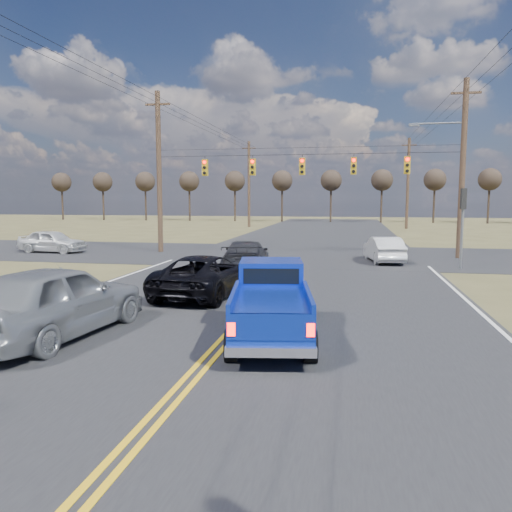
% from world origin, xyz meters
% --- Properties ---
extents(ground, '(160.00, 160.00, 0.00)m').
position_xyz_m(ground, '(0.00, 0.00, 0.00)').
color(ground, brown).
rests_on(ground, ground).
extents(road_main, '(14.00, 120.00, 0.02)m').
position_xyz_m(road_main, '(0.00, 10.00, 0.00)').
color(road_main, '#28282B').
rests_on(road_main, ground).
extents(road_cross, '(120.00, 12.00, 0.02)m').
position_xyz_m(road_cross, '(0.00, 18.00, 0.00)').
color(road_cross, '#28282B').
rests_on(road_cross, ground).
extents(signal_gantry, '(19.60, 4.83, 10.00)m').
position_xyz_m(signal_gantry, '(0.50, 17.79, 5.06)').
color(signal_gantry, '#473323').
rests_on(signal_gantry, ground).
extents(utility_poles, '(19.60, 58.32, 10.00)m').
position_xyz_m(utility_poles, '(0.00, 17.00, 5.23)').
color(utility_poles, '#473323').
rests_on(utility_poles, ground).
extents(treeline, '(87.00, 117.80, 7.40)m').
position_xyz_m(treeline, '(0.00, 26.96, 5.70)').
color(treeline, '#33261C').
rests_on(treeline, ground).
extents(pickup_truck, '(2.53, 5.05, 1.82)m').
position_xyz_m(pickup_truck, '(1.06, -0.20, 0.88)').
color(pickup_truck, black).
rests_on(pickup_truck, ground).
extents(silver_suv, '(2.81, 5.68, 1.86)m').
position_xyz_m(silver_suv, '(-4.22, -1.03, 0.93)').
color(silver_suv, gray).
rests_on(silver_suv, ground).
extents(black_suv, '(2.85, 5.41, 1.45)m').
position_xyz_m(black_suv, '(-2.10, 4.79, 0.73)').
color(black_suv, black).
rests_on(black_suv, ground).
extents(white_car_queue, '(2.09, 4.36, 1.38)m').
position_xyz_m(white_car_queue, '(4.69, 15.50, 0.69)').
color(white_car_queue, silver).
rests_on(white_car_queue, ground).
extents(dgrey_car_queue, '(2.68, 5.23, 1.45)m').
position_xyz_m(dgrey_car_queue, '(-1.91, 10.82, 0.73)').
color(dgrey_car_queue, '#2D2D31').
rests_on(dgrey_car_queue, ground).
extents(cross_car_west, '(2.04, 4.38, 1.45)m').
position_xyz_m(cross_car_west, '(-15.61, 16.38, 0.73)').
color(cross_car_west, silver).
rests_on(cross_car_west, ground).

